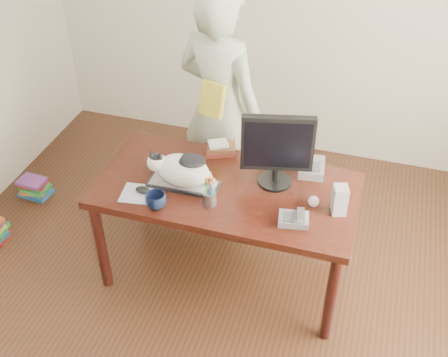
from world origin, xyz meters
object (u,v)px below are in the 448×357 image
Objects in this scene: cat at (180,169)px; baseball at (314,201)px; keyboard at (184,184)px; calculator at (312,167)px; monitor at (277,147)px; phone at (294,219)px; mouse at (143,190)px; coffee_mug at (156,201)px; desk at (230,197)px; book_stack at (220,148)px; pen_cup at (210,197)px; speaker at (340,200)px; person at (220,108)px; book_pile_b at (35,187)px.

cat is 6.42× the size of baseball.
calculator is (0.73, 0.37, 0.02)m from keyboard.
monitor is 2.59× the size of phone.
calculator reaches higher than keyboard.
monitor is at bearing 15.67° from mouse.
monitor is at bearing 34.04° from coffee_mug.
desk is 6.62× the size of book_stack.
mouse is 0.44× the size of calculator.
pen_cup is 0.61m from baseball.
phone is at bearing -161.67° from speaker.
person reaches higher than baseball.
baseball is at bearing 1.88° from cat.
baseball is at bearing -10.78° from desk.
speaker is at bearing -64.22° from calculator.
book_stack is 1.73m from book_pile_b.
mouse is at bearing 92.17° from person.
mouse is 0.82× the size of coffee_mug.
baseball is (-0.15, 0.01, -0.06)m from speaker.
baseball reaches higher than mouse.
book_pile_b is (-2.00, 0.24, -0.95)m from monitor.
coffee_mug is 0.97m from person.
coffee_mug is 0.66× the size of phone.
mouse is at bearing -170.00° from monitor.
desk is 0.57m from mouse.
pen_cup reaches higher than desk.
book_pile_b is (-2.41, 0.39, -0.77)m from speaker.
keyboard is 0.73m from phone.
speaker is at bearing -9.46° from desk.
calculator is (0.81, 0.61, -0.02)m from coffee_mug.
person is at bearing 68.41° from mouse.
desk is 0.69m from person.
calculator is 2.31m from book_pile_b.
phone is 0.11× the size of person.
desk is 0.41m from cat.
person is (-0.20, 0.85, 0.08)m from pen_cup.
pen_cup is at bearing -101.29° from book_stack.
book_stack reaches higher than baseball.
coffee_mug is at bearing 177.16° from speaker.
calculator is (-0.22, 0.34, -0.06)m from speaker.
book_stack reaches higher than keyboard.
pen_cup is 0.11× the size of person.
book_pile_b is at bearing 162.83° from keyboard.
mouse is at bearing -148.32° from keyboard.
book_pile_b is at bearing 153.37° from speaker.
phone is at bearing -11.76° from keyboard.
person is (-0.52, 0.55, -0.14)m from monitor.
monitor is at bearing 17.01° from cat.
calculator is (0.52, 0.49, -0.03)m from pen_cup.
baseball is at bearing 2.81° from mouse.
desk is at bearing 129.31° from person.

